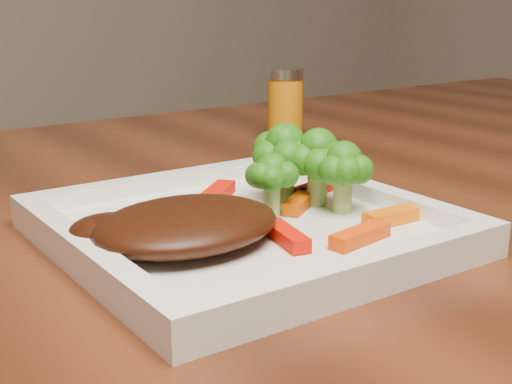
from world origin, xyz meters
TOP-DOWN VIEW (x-y plane):
  - plate at (-0.22, -0.05)m, footprint 0.27×0.27m
  - steak at (-0.27, -0.06)m, footprint 0.14×0.11m
  - broccoli_0 at (-0.15, -0.01)m, footprint 0.07×0.07m
  - broccoli_1 at (-0.14, -0.04)m, footprint 0.07×0.07m
  - broccoli_2 at (-0.13, -0.07)m, footprint 0.07×0.07m
  - broccoli_3 at (-0.19, -0.04)m, footprint 0.05×0.05m
  - carrot_0 at (-0.17, -0.13)m, footprint 0.05×0.02m
  - carrot_1 at (-0.12, -0.11)m, footprint 0.06×0.02m
  - carrot_2 at (-0.21, -0.10)m, footprint 0.02×0.05m
  - carrot_3 at (-0.12, -0.01)m, footprint 0.05×0.03m
  - carrot_4 at (-0.20, 0.02)m, footprint 0.06×0.05m
  - carrot_6 at (-0.16, -0.04)m, footprint 0.05×0.04m
  - spice_shaker at (0.02, 0.22)m, footprint 0.05×0.05m

SIDE VIEW (x-z plane):
  - plate at x=-0.22m, z-range 0.75..0.76m
  - carrot_0 at x=-0.17m, z-range 0.76..0.77m
  - carrot_1 at x=-0.12m, z-range 0.76..0.77m
  - carrot_2 at x=-0.21m, z-range 0.76..0.77m
  - carrot_3 at x=-0.12m, z-range 0.76..0.77m
  - carrot_4 at x=-0.20m, z-range 0.76..0.77m
  - carrot_6 at x=-0.16m, z-range 0.76..0.77m
  - steak at x=-0.27m, z-range 0.76..0.79m
  - broccoli_2 at x=-0.13m, z-range 0.76..0.82m
  - broccoli_3 at x=-0.19m, z-range 0.76..0.82m
  - broccoli_1 at x=-0.14m, z-range 0.76..0.83m
  - spice_shaker at x=0.02m, z-range 0.75..0.84m
  - broccoli_0 at x=-0.15m, z-range 0.76..0.83m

